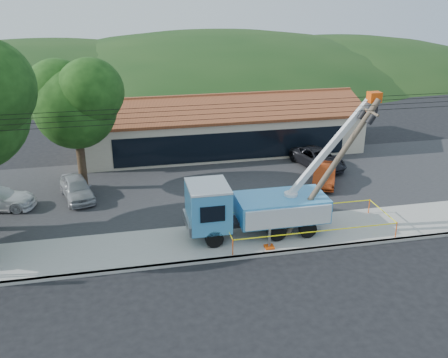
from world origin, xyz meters
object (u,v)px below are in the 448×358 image
object	(u,v)px
utility_truck	(253,206)
car_dark	(317,168)
car_silver	(78,200)
car_red	(324,185)
leaning_pole	(336,162)

from	to	relation	value
utility_truck	car_dark	xyz separation A→B (m)	(7.61, 9.29, -1.78)
car_dark	car_silver	bearing A→B (deg)	173.28
utility_truck	car_red	world-z (taller)	utility_truck
utility_truck	leaning_pole	distance (m)	5.03
car_silver	car_dark	xyz separation A→B (m)	(17.42, 2.28, 0.00)
car_dark	car_red	bearing A→B (deg)	-118.24
leaning_pole	car_dark	world-z (taller)	leaning_pole
car_silver	car_red	distance (m)	16.64
utility_truck	car_dark	size ratio (longest dim) A/B	2.09
car_red	leaning_pole	bearing A→B (deg)	-85.09
utility_truck	car_dark	world-z (taller)	utility_truck
leaning_pole	car_silver	bearing A→B (deg)	151.36
leaning_pole	car_silver	size ratio (longest dim) A/B	1.79
leaning_pole	car_dark	size ratio (longest dim) A/B	1.52
utility_truck	car_silver	xyz separation A→B (m)	(-9.81, 7.01, -1.78)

